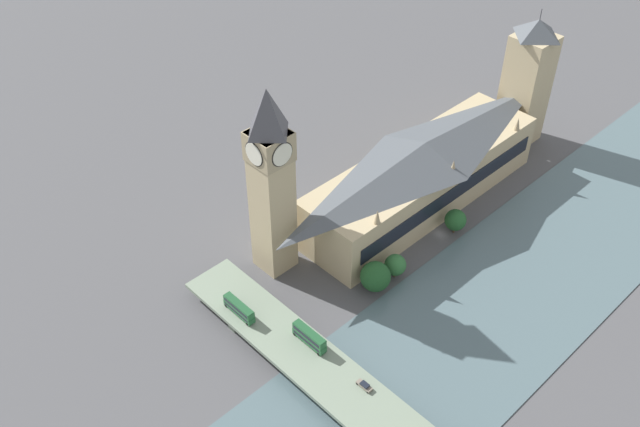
# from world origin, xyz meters

# --- Properties ---
(ground_plane) EXTENTS (600.00, 600.00, 0.00)m
(ground_plane) POSITION_xyz_m (0.00, 0.00, 0.00)
(ground_plane) COLOR #4C4C4F
(river_water) EXTENTS (53.11, 360.00, 0.30)m
(river_water) POSITION_xyz_m (-32.56, 0.00, 0.15)
(river_water) COLOR #4C6066
(river_water) RESTS_ON ground_plane
(parliament_hall) EXTENTS (26.76, 98.09, 26.19)m
(parliament_hall) POSITION_xyz_m (16.15, -8.00, 13.00)
(parliament_hall) COLOR tan
(parliament_hall) RESTS_ON ground_plane
(clock_tower) EXTENTS (11.74, 11.74, 65.43)m
(clock_tower) POSITION_xyz_m (28.36, 50.32, 35.16)
(clock_tower) COLOR tan
(clock_tower) RESTS_ON ground_plane
(victoria_tower) EXTENTS (14.51, 14.51, 55.20)m
(victoria_tower) POSITION_xyz_m (16.21, -68.30, 25.60)
(victoria_tower) COLOR tan
(victoria_tower) RESTS_ON ground_plane
(road_bridge) EXTENTS (138.23, 16.39, 5.17)m
(road_bridge) POSITION_xyz_m (-32.56, 71.79, 4.17)
(road_bridge) COLOR #5D6A59
(road_bridge) RESTS_ON ground_plane
(double_decker_bus_lead) EXTENTS (11.87, 2.50, 4.66)m
(double_decker_bus_lead) POSITION_xyz_m (15.29, 75.54, 7.74)
(double_decker_bus_lead) COLOR #235B33
(double_decker_bus_lead) RESTS_ON road_bridge
(double_decker_bus_mid) EXTENTS (11.69, 2.55, 5.07)m
(double_decker_bus_mid) POSITION_xyz_m (-6.94, 68.15, 7.95)
(double_decker_bus_mid) COLOR #235B33
(double_decker_bus_mid) RESTS_ON road_bridge
(car_northbound_tail) EXTENTS (4.74, 1.77, 1.51)m
(car_northbound_tail) POSITION_xyz_m (-28.05, 67.84, 5.91)
(car_northbound_tail) COLOR slate
(car_northbound_tail) RESTS_ON road_bridge
(tree_embankment_near) EXTENTS (7.05, 7.05, 8.61)m
(tree_embankment_near) POSITION_xyz_m (-2.66, 26.75, 5.07)
(tree_embankment_near) COLOR brown
(tree_embankment_near) RESTS_ON ground_plane
(tree_embankment_mid) EXTENTS (7.47, 7.47, 9.25)m
(tree_embankment_mid) POSITION_xyz_m (-2.58, -4.07, 5.50)
(tree_embankment_mid) COLOR brown
(tree_embankment_mid) RESTS_ON ground_plane
(tree_embankment_far) EXTENTS (9.66, 9.66, 11.22)m
(tree_embankment_far) POSITION_xyz_m (-2.65, 36.11, 6.38)
(tree_embankment_far) COLOR brown
(tree_embankment_far) RESTS_ON ground_plane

